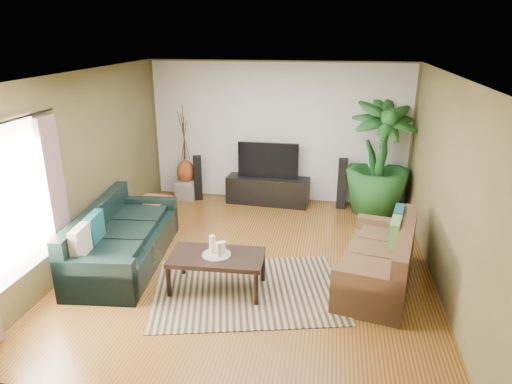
% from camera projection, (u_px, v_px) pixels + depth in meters
% --- Properties ---
extents(floor, '(5.50, 5.50, 0.00)m').
position_uv_depth(floor, '(254.00, 264.00, 6.66)').
color(floor, brown).
rests_on(floor, ground).
extents(ceiling, '(5.50, 5.50, 0.00)m').
position_uv_depth(ceiling, '(253.00, 74.00, 5.75)').
color(ceiling, white).
rests_on(ceiling, ground).
extents(wall_back, '(5.00, 0.00, 5.00)m').
position_uv_depth(wall_back, '(278.00, 133.00, 8.75)').
color(wall_back, brown).
rests_on(wall_back, ground).
extents(wall_front, '(5.00, 0.00, 5.00)m').
position_uv_depth(wall_front, '(194.00, 279.00, 3.65)').
color(wall_front, brown).
rests_on(wall_front, ground).
extents(wall_left, '(0.00, 5.50, 5.50)m').
position_uv_depth(wall_left, '(84.00, 167.00, 6.60)').
color(wall_left, brown).
rests_on(wall_left, ground).
extents(wall_right, '(0.00, 5.50, 5.50)m').
position_uv_depth(wall_right, '(447.00, 186.00, 5.81)').
color(wall_right, brown).
rests_on(wall_right, ground).
extents(backwall_panel, '(4.90, 0.00, 4.90)m').
position_uv_depth(backwall_panel, '(278.00, 133.00, 8.74)').
color(backwall_panel, white).
rests_on(backwall_panel, ground).
extents(window_pane, '(0.00, 1.80, 1.80)m').
position_uv_depth(window_pane, '(10.00, 204.00, 5.09)').
color(window_pane, white).
rests_on(window_pane, ground).
extents(curtain_far, '(0.08, 0.35, 2.20)m').
position_uv_depth(curtain_far, '(56.00, 201.00, 5.86)').
color(curtain_far, gray).
rests_on(curtain_far, ground).
extents(sofa_left, '(1.23, 2.43, 0.85)m').
position_uv_depth(sofa_left, '(125.00, 235.00, 6.60)').
color(sofa_left, black).
rests_on(sofa_left, floor).
extents(sofa_right, '(1.21, 2.00, 0.85)m').
position_uv_depth(sofa_right, '(377.00, 255.00, 6.03)').
color(sofa_right, brown).
rests_on(sofa_right, floor).
extents(area_rug, '(2.77, 2.24, 0.01)m').
position_uv_depth(area_rug, '(248.00, 290.00, 5.98)').
color(area_rug, tan).
rests_on(area_rug, floor).
extents(coffee_table, '(1.23, 0.70, 0.49)m').
position_uv_depth(coffee_table, '(217.00, 272.00, 5.95)').
color(coffee_table, black).
rests_on(coffee_table, floor).
extents(candle_tray, '(0.37, 0.37, 0.02)m').
position_uv_depth(candle_tray, '(217.00, 255.00, 5.86)').
color(candle_tray, gray).
rests_on(candle_tray, coffee_table).
extents(candle_tall, '(0.08, 0.08, 0.24)m').
position_uv_depth(candle_tall, '(212.00, 244.00, 5.86)').
color(candle_tall, '#F1E8CB').
rests_on(candle_tall, candle_tray).
extents(candle_mid, '(0.08, 0.08, 0.19)m').
position_uv_depth(candle_mid, '(219.00, 249.00, 5.79)').
color(candle_mid, beige).
rests_on(candle_mid, candle_tray).
extents(candle_short, '(0.08, 0.08, 0.15)m').
position_uv_depth(candle_short, '(223.00, 247.00, 5.88)').
color(candle_short, silver).
rests_on(candle_short, candle_tray).
extents(tv_stand, '(1.62, 0.58, 0.53)m').
position_uv_depth(tv_stand, '(268.00, 190.00, 8.91)').
color(tv_stand, black).
rests_on(tv_stand, floor).
extents(television, '(1.16, 0.06, 0.69)m').
position_uv_depth(television, '(268.00, 160.00, 8.71)').
color(television, black).
rests_on(television, tv_stand).
extents(speaker_left, '(0.21, 0.22, 0.89)m').
position_uv_depth(speaker_left, '(198.00, 178.00, 9.07)').
color(speaker_left, black).
rests_on(speaker_left, floor).
extents(speaker_right, '(0.18, 0.20, 0.96)m').
position_uv_depth(speaker_right, '(342.00, 184.00, 8.61)').
color(speaker_right, black).
rests_on(speaker_right, floor).
extents(potted_plant, '(1.44, 1.44, 2.08)m').
position_uv_depth(potted_plant, '(379.00, 158.00, 8.20)').
color(potted_plant, '#1B531F').
rests_on(potted_plant, floor).
extents(plant_pot, '(0.38, 0.38, 0.30)m').
position_uv_depth(plant_pot, '(375.00, 205.00, 8.50)').
color(plant_pot, black).
rests_on(plant_pot, floor).
extents(pedestal, '(0.39, 0.39, 0.38)m').
position_uv_depth(pedestal, '(187.00, 189.00, 9.20)').
color(pedestal, gray).
rests_on(pedestal, floor).
extents(vase, '(0.35, 0.35, 0.49)m').
position_uv_depth(vase, '(186.00, 172.00, 9.07)').
color(vase, brown).
rests_on(vase, pedestal).
extents(side_table, '(0.56, 0.56, 0.53)m').
position_uv_depth(side_table, '(154.00, 213.00, 7.80)').
color(side_table, brown).
rests_on(side_table, floor).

